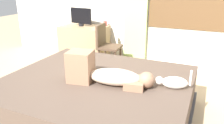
# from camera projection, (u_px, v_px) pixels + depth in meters

# --- Properties ---
(bed) EXTENTS (2.11, 1.83, 0.53)m
(bed) POSITION_uv_depth(u_px,v_px,m) (97.00, 100.00, 2.64)
(bed) COLOR #38383D
(bed) RESTS_ON ground
(person_lying) EXTENTS (0.94, 0.40, 0.34)m
(person_lying) POSITION_uv_depth(u_px,v_px,m) (106.00, 73.00, 2.40)
(person_lying) COLOR #CCB299
(person_lying) RESTS_ON bed
(cat) EXTENTS (0.35, 0.16, 0.21)m
(cat) POSITION_uv_depth(u_px,v_px,m) (173.00, 82.00, 2.30)
(cat) COLOR silver
(cat) RESTS_ON bed
(desk) EXTENTS (0.90, 0.56, 0.74)m
(desk) POSITION_uv_depth(u_px,v_px,m) (84.00, 44.00, 4.53)
(desk) COLOR #997A56
(desk) RESTS_ON ground
(tv_monitor) EXTENTS (0.48, 0.10, 0.35)m
(tv_monitor) POSITION_uv_depth(u_px,v_px,m) (81.00, 17.00, 4.37)
(tv_monitor) COLOR black
(tv_monitor) RESTS_ON desk
(cup) EXTENTS (0.07, 0.07, 0.10)m
(cup) POSITION_uv_depth(u_px,v_px,m) (105.00, 23.00, 4.44)
(cup) COLOR #B23D38
(cup) RESTS_ON desk
(chair_by_desk) EXTENTS (0.40, 0.40, 0.86)m
(chair_by_desk) POSITION_uv_depth(u_px,v_px,m) (106.00, 44.00, 4.03)
(chair_by_desk) COLOR #4C3828
(chair_by_desk) RESTS_ON ground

